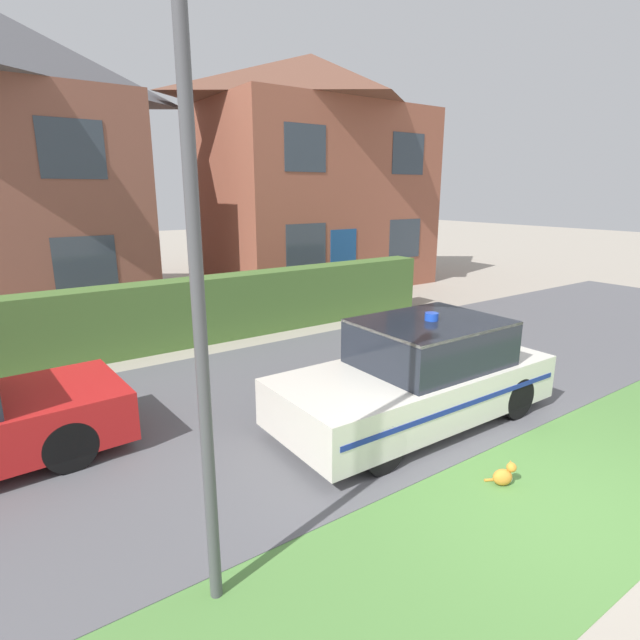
{
  "coord_description": "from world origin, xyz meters",
  "views": [
    {
      "loc": [
        -4.73,
        -2.3,
        3.26
      ],
      "look_at": [
        0.16,
        4.66,
        1.05
      ],
      "focal_mm": 28.0,
      "sensor_mm": 36.0,
      "label": 1
    }
  ],
  "objects_px": {
    "house_right": "(312,172)",
    "police_car": "(419,375)",
    "street_lamp": "(193,220)",
    "cat": "(504,475)"
  },
  "relations": [
    {
      "from": "police_car",
      "to": "cat",
      "type": "xyz_separation_m",
      "value": [
        -0.41,
        -1.77,
        -0.58
      ]
    },
    {
      "from": "house_right",
      "to": "police_car",
      "type": "bearing_deg",
      "value": -116.52
    },
    {
      "from": "street_lamp",
      "to": "cat",
      "type": "bearing_deg",
      "value": -6.62
    },
    {
      "from": "cat",
      "to": "street_lamp",
      "type": "relative_size",
      "value": 0.06
    },
    {
      "from": "police_car",
      "to": "cat",
      "type": "bearing_deg",
      "value": 77.25
    },
    {
      "from": "cat",
      "to": "street_lamp",
      "type": "distance_m",
      "value": 4.48
    },
    {
      "from": "police_car",
      "to": "house_right",
      "type": "height_order",
      "value": "house_right"
    },
    {
      "from": "police_car",
      "to": "cat",
      "type": "relative_size",
      "value": 14.46
    },
    {
      "from": "police_car",
      "to": "street_lamp",
      "type": "bearing_deg",
      "value": 20.59
    },
    {
      "from": "cat",
      "to": "house_right",
      "type": "xyz_separation_m",
      "value": [
        5.58,
        12.12,
        3.78
      ]
    }
  ]
}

